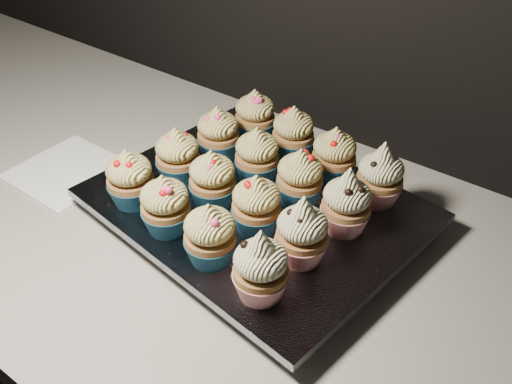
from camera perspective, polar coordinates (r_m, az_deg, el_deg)
cabinet at (r=1.24m, az=-10.13°, el=-16.28°), size 2.40×0.60×0.86m
worktop at (r=0.92m, az=-13.13°, el=0.71°), size 2.44×0.64×0.04m
napkin at (r=0.93m, az=-18.32°, el=1.97°), size 0.15×0.15×0.00m
baking_tray at (r=0.79m, az=0.00°, el=-2.25°), size 0.42×0.34×0.02m
foil_lining at (r=0.78m, az=0.00°, el=-1.29°), size 0.46×0.38×0.01m
cupcake_0 at (r=0.77m, az=-12.48°, el=1.28°), size 0.06×0.06×0.08m
cupcake_1 at (r=0.72m, az=-9.05°, el=-1.34°), size 0.06×0.06×0.08m
cupcake_2 at (r=0.67m, az=-4.62°, el=-4.35°), size 0.06×0.06×0.08m
cupcake_3 at (r=0.62m, az=0.47°, el=-7.61°), size 0.06×0.06×0.10m
cupcake_4 at (r=0.80m, az=-7.84°, el=3.54°), size 0.06×0.06×0.08m
cupcake_5 at (r=0.75m, az=-4.38°, el=1.22°), size 0.06×0.06×0.08m
cupcake_6 at (r=0.71m, az=0.04°, el=-1.35°), size 0.06×0.06×0.08m
cupcake_7 at (r=0.67m, az=4.63°, el=-4.09°), size 0.06×0.06×0.10m
cupcake_8 at (r=0.85m, az=-3.81°, el=5.80°), size 0.06×0.06×0.08m
cupcake_9 at (r=0.80m, az=0.10°, el=3.62°), size 0.06×0.06×0.08m
cupcake_10 at (r=0.75m, az=4.40°, el=1.36°), size 0.06×0.06×0.08m
cupcake_11 at (r=0.72m, az=9.02°, el=-1.14°), size 0.06×0.06×0.10m
cupcake_12 at (r=0.89m, az=-0.11°, el=7.58°), size 0.06×0.06×0.08m
cupcake_13 at (r=0.85m, az=3.74°, el=5.83°), size 0.06×0.06×0.08m
cupcake_14 at (r=0.80m, az=7.81°, el=3.62°), size 0.06×0.06×0.08m
cupcake_15 at (r=0.77m, az=12.30°, el=1.52°), size 0.06×0.06×0.10m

